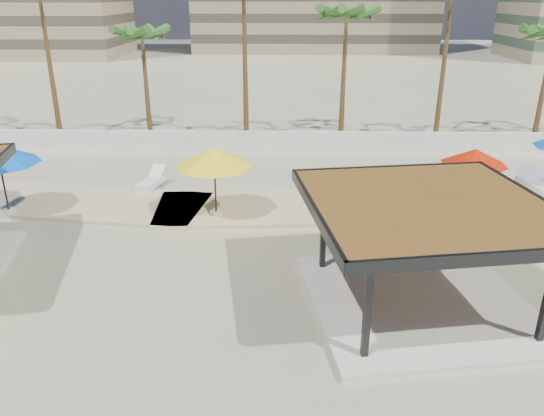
{
  "coord_description": "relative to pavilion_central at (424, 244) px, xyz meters",
  "views": [
    {
      "loc": [
        -0.55,
        -14.4,
        8.62
      ],
      "look_at": [
        -0.98,
        3.51,
        1.4
      ],
      "focal_mm": 35.0,
      "sensor_mm": 36.0,
      "label": 1
    }
  ],
  "objects": [
    {
      "name": "umbrella_b",
      "position": [
        -6.81,
        6.42,
        0.64
      ],
      "size": [
        3.24,
        3.24,
        2.85
      ],
      "rotation": [
        0.0,
        0.0,
        -0.01
      ],
      "color": "beige",
      "rests_on": "promenade"
    },
    {
      "name": "ground",
      "position": [
        -3.47,
        0.62,
        -1.99
      ],
      "size": [
        200.0,
        200.0,
        0.0
      ],
      "primitive_type": "plane",
      "color": "tan",
      "rests_on": "ground"
    },
    {
      "name": "umbrella_c",
      "position": [
        3.97,
        7.8,
        0.32
      ],
      "size": [
        3.47,
        3.47,
        2.48
      ],
      "rotation": [
        0.0,
        0.0,
        0.29
      ],
      "color": "beige",
      "rests_on": "promenade"
    },
    {
      "name": "boundary_wall",
      "position": [
        -3.47,
        16.62,
        -1.39
      ],
      "size": [
        56.0,
        0.3,
        1.2
      ],
      "primitive_type": "cube",
      "color": "silver",
      "rests_on": "ground"
    },
    {
      "name": "lounger_a",
      "position": [
        -10.33,
        9.87,
        -1.62
      ],
      "size": [
        1.08,
        2.16,
        0.78
      ],
      "rotation": [
        0.0,
        0.0,
        1.36
      ],
      "color": "silver",
      "rests_on": "promenade"
    },
    {
      "name": "promenade",
      "position": [
        -1.47,
        8.29,
        -1.93
      ],
      "size": [
        44.45,
        7.97,
        0.24
      ],
      "color": "#C6B284",
      "rests_on": "ground"
    },
    {
      "name": "pavilion_central",
      "position": [
        0.0,
        0.0,
        0.0
      ],
      "size": [
        7.54,
        7.54,
        3.34
      ],
      "rotation": [
        0.0,
        0.0,
        0.16
      ],
      "color": "beige",
      "rests_on": "ground"
    },
    {
      "name": "lounger_d",
      "position": [
        6.3,
        9.87,
        -1.59
      ],
      "size": [
        1.75,
        2.48,
        0.9
      ],
      "rotation": [
        0.0,
        0.0,
        1.11
      ],
      "color": "silver",
      "rests_on": "promenade"
    },
    {
      "name": "palm_c",
      "position": [
        -12.47,
        18.72,
        4.31
      ],
      "size": [
        3.0,
        3.0,
        7.36
      ],
      "color": "brown",
      "rests_on": "ground"
    },
    {
      "name": "lounger_b",
      "position": [
        7.68,
        9.57,
        -1.6
      ],
      "size": [
        1.0,
        2.42,
        0.89
      ],
      "rotation": [
        0.0,
        0.0,
        1.68
      ],
      "color": "silver",
      "rests_on": "promenade"
    },
    {
      "name": "palm_e",
      "position": [
        -0.47,
        19.02,
        5.36
      ],
      "size": [
        3.0,
        3.0,
        8.47
      ],
      "color": "brown",
      "rests_on": "ground"
    }
  ]
}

